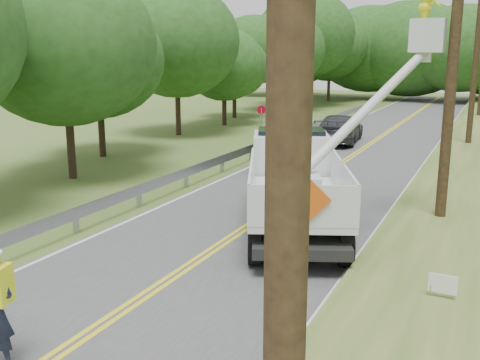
% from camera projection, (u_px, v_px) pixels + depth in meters
% --- Properties ---
extents(ground, '(140.00, 140.00, 0.00)m').
position_uv_depth(ground, '(102.00, 325.00, 10.07)').
color(ground, '#4C6226').
rests_on(ground, ground).
extents(road, '(7.20, 96.00, 0.03)m').
position_uv_depth(road, '(322.00, 176.00, 22.44)').
color(road, '#48484B').
rests_on(road, ground).
extents(guardrail, '(0.18, 48.00, 0.77)m').
position_uv_depth(guardrail, '(243.00, 152.00, 24.77)').
color(guardrail, '#9A9DA2').
rests_on(guardrail, ground).
extents(utility_poles, '(1.60, 43.30, 10.00)m').
position_uv_depth(utility_poles, '(470.00, 44.00, 21.88)').
color(utility_poles, black).
rests_on(utility_poles, ground).
extents(treeline_left, '(10.12, 56.03, 10.90)m').
position_uv_depth(treeline_left, '(243.00, 44.00, 39.07)').
color(treeline_left, '#332319').
rests_on(treeline_left, ground).
extents(treeline_horizon, '(55.60, 14.22, 10.59)m').
position_uv_depth(treeline_horizon, '(466.00, 49.00, 57.40)').
color(treeline_horizon, '#264718').
rests_on(treeline_horizon, ground).
extents(bucket_truck, '(5.89, 7.53, 6.99)m').
position_uv_depth(bucket_truck, '(302.00, 168.00, 16.15)').
color(bucket_truck, black).
rests_on(bucket_truck, road).
extents(suv_silver, '(4.25, 6.31, 1.61)m').
position_uv_depth(suv_silver, '(286.00, 146.00, 24.76)').
color(suv_silver, '#AEB1B5').
rests_on(suv_silver, road).
extents(suv_darkgrey, '(2.76, 5.60, 1.56)m').
position_uv_depth(suv_darkgrey, '(339.00, 129.00, 30.90)').
color(suv_darkgrey, '#3A3C42').
rests_on(suv_darkgrey, road).
extents(stop_sign_permanent, '(0.44, 0.24, 2.26)m').
position_uv_depth(stop_sign_permanent, '(261.00, 120.00, 29.15)').
color(stop_sign_permanent, '#9A9DA2').
rests_on(stop_sign_permanent, ground).
extents(yard_sign, '(0.53, 0.05, 0.77)m').
position_uv_depth(yard_sign, '(443.00, 285.00, 10.45)').
color(yard_sign, white).
rests_on(yard_sign, ground).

